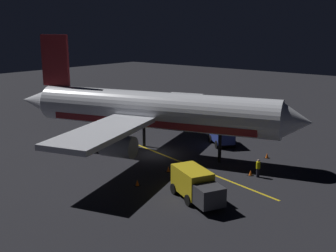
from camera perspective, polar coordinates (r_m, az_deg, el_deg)
ground_plane at (r=45.90m, az=-1.94°, el=-4.00°), size 180.00×180.00×0.20m
apron_guide_stripe at (r=43.22m, az=1.79°, el=-4.98°), size 5.88×24.63×0.01m
airliner at (r=44.91m, az=-2.67°, el=2.05°), size 29.71×33.74×12.91m
baggage_truck at (r=33.66m, az=3.82°, el=-8.22°), size 4.29×5.88×2.49m
catering_truck at (r=50.04m, az=7.29°, el=-1.09°), size 5.15×5.49×2.31m
ground_crew_worker at (r=39.59m, az=12.37°, el=-5.71°), size 0.40×0.40×1.74m
traffic_cone_near_left at (r=36.95m, az=-4.28°, el=-7.88°), size 0.50×0.50×0.55m
traffic_cone_near_right at (r=40.06m, az=11.36°, el=-6.39°), size 0.50×0.50×0.55m
traffic_cone_under_wing at (r=45.63m, az=13.54°, el=-4.03°), size 0.50×0.50×0.55m
traffic_cone_far at (r=40.25m, az=0.06°, el=-6.02°), size 0.50×0.50×0.55m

